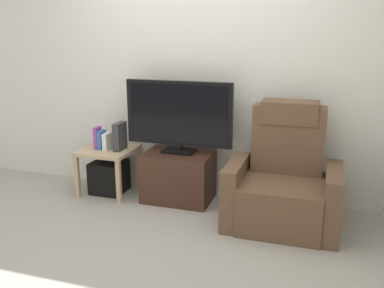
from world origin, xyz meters
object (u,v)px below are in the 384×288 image
object	(u,v)px
book_rightmost	(107,141)
game_console	(120,136)
book_middle	(102,140)
side_table	(108,156)
book_leftmost	(98,138)
tv_stand	(178,176)
television	(179,115)
recliner_armchair	(284,184)
subwoofer_box	(109,177)

from	to	relation	value
book_rightmost	game_console	world-z (taller)	game_console
book_rightmost	game_console	xyz separation A→B (m)	(0.13, 0.03, 0.06)
book_middle	game_console	world-z (taller)	game_console
side_table	book_leftmost	bearing A→B (deg)	-168.69
tv_stand	game_console	xyz separation A→B (m)	(-0.64, -0.01, 0.37)
television	book_middle	size ratio (longest dim) A/B	5.46
television	book_middle	world-z (taller)	television
recliner_armchair	book_leftmost	size ratio (longest dim) A/B	4.63
subwoofer_box	book_rightmost	bearing A→B (deg)	-62.17
game_console	book_middle	bearing A→B (deg)	-171.31
tv_stand	book_middle	bearing A→B (deg)	-177.44
book_leftmost	book_rightmost	bearing A→B (deg)	0.00
book_rightmost	television	bearing A→B (deg)	4.19
book_rightmost	subwoofer_box	bearing A→B (deg)	117.83
recliner_armchair	side_table	xyz separation A→B (m)	(-1.85, 0.20, 0.03)
recliner_armchair	game_console	world-z (taller)	recliner_armchair
tv_stand	subwoofer_box	xyz separation A→B (m)	(-0.78, -0.02, -0.08)
book_middle	subwoofer_box	bearing A→B (deg)	21.27
book_middle	game_console	distance (m)	0.20
subwoofer_box	book_middle	xyz separation A→B (m)	(-0.05, -0.02, 0.41)
subwoofer_box	book_leftmost	size ratio (longest dim) A/B	1.45
game_console	tv_stand	bearing A→B (deg)	0.67
side_table	subwoofer_box	size ratio (longest dim) A/B	1.60
tv_stand	game_console	distance (m)	0.74
recliner_armchair	book_leftmost	xyz separation A→B (m)	(-1.95, 0.18, 0.23)
book_middle	television	bearing A→B (deg)	3.88
book_middle	book_rightmost	xyz separation A→B (m)	(0.06, 0.00, -0.01)
recliner_armchair	tv_stand	bearing A→B (deg)	179.10
book_middle	book_leftmost	bearing A→B (deg)	180.00
recliner_armchair	television	bearing A→B (deg)	178.11
side_table	book_middle	world-z (taller)	book_middle
side_table	subwoofer_box	bearing A→B (deg)	90.00
book_middle	book_rightmost	size ratio (longest dim) A/B	1.14
recliner_armchair	book_middle	distance (m)	1.93
television	book_leftmost	world-z (taller)	television
book_middle	book_rightmost	world-z (taller)	book_middle
recliner_armchair	subwoofer_box	world-z (taller)	recliner_armchair
book_leftmost	book_middle	xyz separation A→B (m)	(0.05, 0.00, -0.02)
book_leftmost	game_console	distance (m)	0.25
book_leftmost	book_middle	size ratio (longest dim) A/B	1.17
book_leftmost	tv_stand	bearing A→B (deg)	2.42
book_rightmost	game_console	bearing A→B (deg)	12.58
television	recliner_armchair	xyz separation A→B (m)	(1.07, -0.24, -0.51)
television	book_rightmost	world-z (taller)	television
subwoofer_box	tv_stand	bearing A→B (deg)	1.27
tv_stand	side_table	distance (m)	0.80
book_middle	game_console	size ratio (longest dim) A/B	0.69
recliner_armchair	subwoofer_box	distance (m)	1.88
tv_stand	game_console	size ratio (longest dim) A/B	2.35
television	book_rightmost	xyz separation A→B (m)	(-0.77, -0.06, -0.31)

